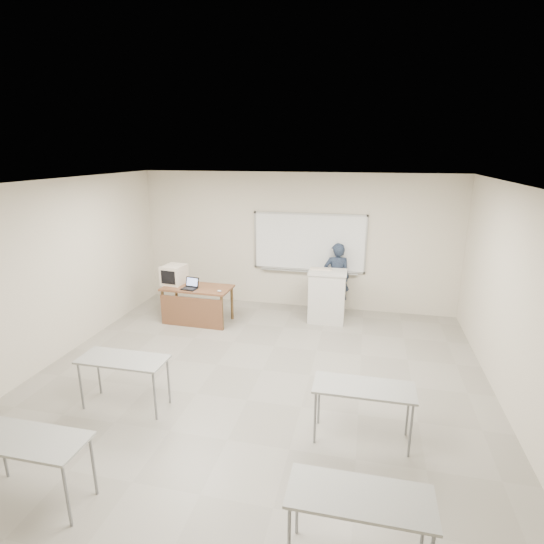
% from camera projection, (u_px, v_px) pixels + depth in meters
% --- Properties ---
extents(floor, '(7.00, 8.00, 0.01)m').
position_uv_depth(floor, '(247.00, 400.00, 6.06)').
color(floor, gray).
rests_on(floor, ground).
extents(whiteboard, '(2.48, 0.10, 1.31)m').
position_uv_depth(whiteboard, '(309.00, 243.00, 9.31)').
color(whiteboard, white).
rests_on(whiteboard, floor).
extents(student_desks, '(4.40, 2.20, 0.73)m').
position_uv_depth(student_desks, '(212.00, 415.00, 4.61)').
color(student_desks, gray).
rests_on(student_desks, floor).
extents(instructor_desk, '(1.40, 0.70, 0.75)m').
position_uv_depth(instructor_desk, '(196.00, 298.00, 8.62)').
color(instructor_desk, brown).
rests_on(instructor_desk, floor).
extents(podium, '(0.77, 0.56, 1.08)m').
position_uv_depth(podium, '(327.00, 296.00, 8.74)').
color(podium, silver).
rests_on(podium, floor).
extents(crt_monitor, '(0.43, 0.48, 0.41)m').
position_uv_depth(crt_monitor, '(174.00, 274.00, 8.85)').
color(crt_monitor, beige).
rests_on(crt_monitor, instructor_desk).
extents(laptop, '(0.29, 0.27, 0.22)m').
position_uv_depth(laptop, '(190.00, 286.00, 8.56)').
color(laptop, black).
rests_on(laptop, instructor_desk).
extents(mouse, '(0.11, 0.08, 0.04)m').
position_uv_depth(mouse, '(219.00, 291.00, 8.36)').
color(mouse, '#B5B8BE').
rests_on(mouse, instructor_desk).
extents(keyboard, '(0.45, 0.16, 0.02)m').
position_uv_depth(keyboard, '(321.00, 269.00, 8.69)').
color(keyboard, beige).
rests_on(keyboard, podium).
extents(presenter, '(0.61, 0.45, 1.55)m').
position_uv_depth(presenter, '(337.00, 278.00, 9.21)').
color(presenter, black).
rests_on(presenter, floor).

